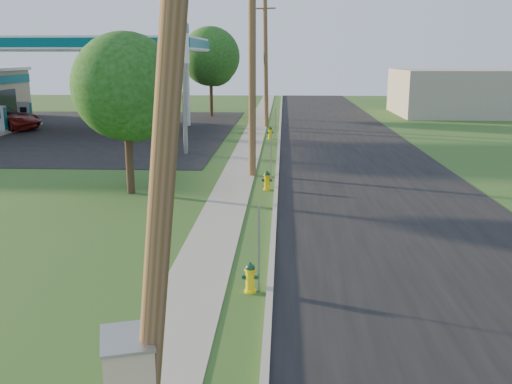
% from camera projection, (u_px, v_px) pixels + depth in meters
% --- Properties ---
extents(road, '(8.00, 120.00, 0.02)m').
position_uv_depth(road, '(399.00, 221.00, 18.26)').
color(road, black).
rests_on(road, ground).
extents(curb, '(0.15, 120.00, 0.15)m').
position_uv_depth(curb, '(274.00, 218.00, 18.44)').
color(curb, gray).
rests_on(curb, ground).
extents(sidewalk, '(1.50, 120.00, 0.03)m').
position_uv_depth(sidewalk, '(221.00, 219.00, 18.53)').
color(sidewalk, gray).
rests_on(sidewalk, ground).
extents(forecourt, '(26.00, 28.00, 0.02)m').
position_uv_depth(forecourt, '(48.00, 130.00, 40.60)').
color(forecourt, black).
rests_on(forecourt, ground).
extents(utility_pole_near, '(1.40, 0.32, 9.48)m').
position_uv_depth(utility_pole_near, '(168.00, 88.00, 6.70)').
color(utility_pole_near, brown).
rests_on(utility_pole_near, ground).
extents(utility_pole_mid, '(1.40, 0.32, 9.80)m').
position_uv_depth(utility_pole_mid, '(252.00, 61.00, 24.16)').
color(utility_pole_mid, brown).
rests_on(utility_pole_mid, ground).
extents(utility_pole_far, '(1.40, 0.32, 9.50)m').
position_uv_depth(utility_pole_far, '(266.00, 61.00, 41.68)').
color(utility_pole_far, brown).
rests_on(utility_pole_far, ground).
extents(sign_post_near, '(0.05, 0.04, 2.00)m').
position_uv_depth(sign_post_near, '(259.00, 249.00, 12.60)').
color(sign_post_near, gray).
rests_on(sign_post_near, ground).
extents(sign_post_mid, '(0.05, 0.04, 2.00)m').
position_uv_depth(sign_post_mid, '(271.00, 157.00, 24.06)').
color(sign_post_mid, gray).
rests_on(sign_post_mid, ground).
extents(sign_post_far, '(0.05, 0.04, 2.00)m').
position_uv_depth(sign_post_far, '(275.00, 124.00, 35.91)').
color(sign_post_far, gray).
rests_on(sign_post_far, ground).
extents(gas_canopy, '(18.18, 9.18, 6.40)m').
position_uv_depth(gas_canopy, '(70.00, 45.00, 39.14)').
color(gas_canopy, silver).
rests_on(gas_canopy, ground).
extents(fuel_pump_ne, '(1.20, 3.20, 1.90)m').
position_uv_depth(fuel_pump_ne, '(131.00, 124.00, 38.19)').
color(fuel_pump_ne, gray).
rests_on(fuel_pump_ne, ground).
extents(fuel_pump_sw, '(1.20, 3.20, 1.90)m').
position_uv_depth(fuel_pump_sw, '(26.00, 117.00, 42.50)').
color(fuel_pump_sw, gray).
rests_on(fuel_pump_sw, ground).
extents(fuel_pump_se, '(1.20, 3.20, 1.90)m').
position_uv_depth(fuel_pump_se, '(145.00, 118.00, 42.07)').
color(fuel_pump_se, gray).
rests_on(fuel_pump_se, ground).
extents(price_pylon, '(0.34, 2.04, 6.85)m').
position_uv_depth(price_pylon, '(183.00, 51.00, 29.57)').
color(price_pylon, gray).
rests_on(price_pylon, ground).
extents(distant_building, '(14.00, 10.00, 4.00)m').
position_uv_depth(distant_building, '(476.00, 92.00, 51.17)').
color(distant_building, gray).
rests_on(distant_building, ground).
extents(tree_verge, '(4.01, 4.01, 6.08)m').
position_uv_depth(tree_verge, '(128.00, 91.00, 21.08)').
color(tree_verge, '#332617').
rests_on(tree_verge, ground).
extents(tree_lot, '(5.07, 5.07, 7.68)m').
position_uv_depth(tree_lot, '(212.00, 59.00, 49.03)').
color(tree_lot, '#332617').
rests_on(tree_lot, ground).
extents(hydrant_near, '(0.37, 0.33, 0.71)m').
position_uv_depth(hydrant_near, '(250.00, 278.00, 12.72)').
color(hydrant_near, yellow).
rests_on(hydrant_near, ground).
extents(hydrant_mid, '(0.41, 0.36, 0.78)m').
position_uv_depth(hydrant_mid, '(267.00, 180.00, 22.49)').
color(hydrant_mid, '#DEB60C').
rests_on(hydrant_mid, ground).
extents(hydrant_far, '(0.42, 0.37, 0.81)m').
position_uv_depth(hydrant_far, '(270.00, 133.00, 36.38)').
color(hydrant_far, '#EDD500').
rests_on(hydrant_far, ground).
extents(car_red, '(6.51, 4.26, 1.66)m').
position_uv_depth(car_red, '(0.00, 118.00, 40.66)').
color(car_red, maroon).
rests_on(car_red, ground).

